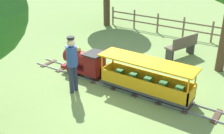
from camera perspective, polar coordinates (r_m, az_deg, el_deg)
ground_plane at (r=8.16m, az=-0.07°, el=-3.49°), size 60.00×60.00×0.00m
track at (r=8.05m, az=1.19°, el=-3.78°), size 0.66×6.40×0.04m
locomotive at (r=8.49m, az=-5.76°, el=1.21°), size 0.62×1.45×0.98m
passenger_car at (r=7.47m, az=7.05°, el=-2.85°), size 0.72×2.70×0.97m
conductor_person at (r=7.41m, az=-8.35°, el=1.39°), size 0.30×0.30×1.62m
park_bench at (r=10.21m, az=14.43°, el=4.24°), size 1.36×0.82×0.82m
fence_section at (r=12.42m, az=14.76°, el=8.19°), size 0.08×7.48×0.90m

